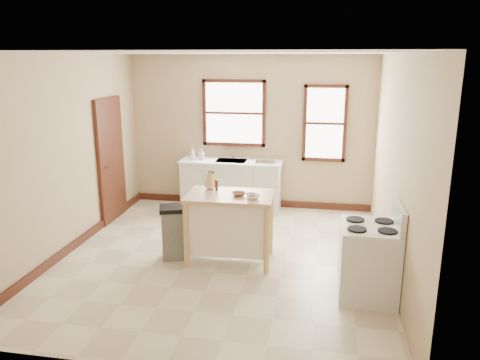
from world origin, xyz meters
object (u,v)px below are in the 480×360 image
soap_bottle_a (192,154)px  kitchen_island (230,228)px  bowl_c (253,197)px  bowl_a (239,194)px  gas_stove (369,251)px  dish_rack (266,160)px  knife_block (210,182)px  soap_bottle_b (202,155)px  trash_bin (175,232)px  bowl_b (252,195)px  pepper_grinder (217,185)px

soap_bottle_a → kitchen_island: soap_bottle_a is taller
bowl_c → bowl_a: bearing=153.6°
gas_stove → dish_rack: bearing=118.3°
dish_rack → knife_block: size_ratio=1.88×
soap_bottle_b → kitchen_island: 2.50m
dish_rack → trash_bin: dish_rack is taller
soap_bottle_b → bowl_c: (1.32, -2.39, -0.03)m
soap_bottle_b → soap_bottle_a: bearing=-169.4°
bowl_a → bowl_b: 0.17m
bowl_a → trash_bin: bowl_a is taller
soap_bottle_a → bowl_c: soap_bottle_a is taller
bowl_c → kitchen_island: bearing=157.1°
bowl_b → dish_rack: bearing=92.0°
soap_bottle_b → bowl_c: soap_bottle_b is taller
bowl_a → soap_bottle_a: bearing=119.6°
knife_block → trash_bin: knife_block is taller
soap_bottle_b → kitchen_island: bearing=-73.0°
pepper_grinder → bowl_a: size_ratio=0.82×
kitchen_island → trash_bin: 0.78m
kitchen_island → bowl_b: bowl_b is taller
soap_bottle_b → trash_bin: (0.20, -2.30, -0.63)m
dish_rack → pepper_grinder: pepper_grinder is taller
bowl_c → trash_bin: (-1.12, 0.09, -0.60)m
knife_block → pepper_grinder: (0.10, -0.06, -0.03)m
kitchen_island → bowl_b: bearing=-7.3°
soap_bottle_a → gas_stove: gas_stove is taller
bowl_c → trash_bin: bowl_c is taller
soap_bottle_a → bowl_a: soap_bottle_a is taller
gas_stove → trash_bin: bearing=165.6°
bowl_b → trash_bin: (-1.08, -0.03, -0.59)m
bowl_b → soap_bottle_b: bearing=119.4°
bowl_b → gas_stove: gas_stove is taller
soap_bottle_a → dish_rack: bearing=0.5°
bowl_a → trash_bin: size_ratio=0.24×
kitchen_island → trash_bin: (-0.78, -0.06, -0.10)m
soap_bottle_b → bowl_b: 2.61m
bowl_a → bowl_c: (0.21, -0.11, 0.00)m
trash_bin → pepper_grinder: bearing=3.9°
pepper_grinder → bowl_a: bearing=-31.0°
trash_bin → kitchen_island: bearing=-14.4°
soap_bottle_a → knife_block: knife_block is taller
bowl_c → knife_block: bearing=150.8°
soap_bottle_b → kitchen_island: soap_bottle_b is taller
knife_block → bowl_c: 0.76m
soap_bottle_b → gas_stove: 4.07m
knife_block → pepper_grinder: 0.12m
kitchen_island → knife_block: (-0.33, 0.23, 0.58)m
bowl_a → trash_bin: 1.08m
soap_bottle_b → bowl_a: soap_bottle_b is taller
soap_bottle_a → pepper_grinder: bearing=-65.2°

